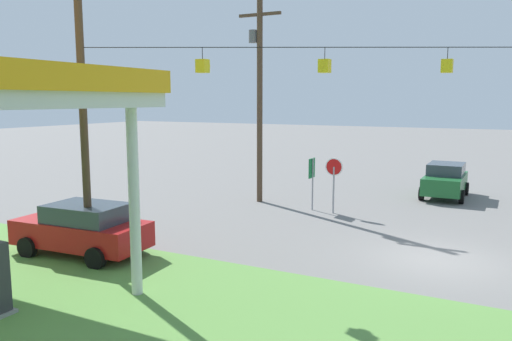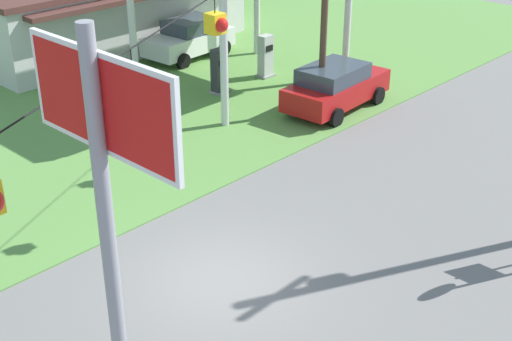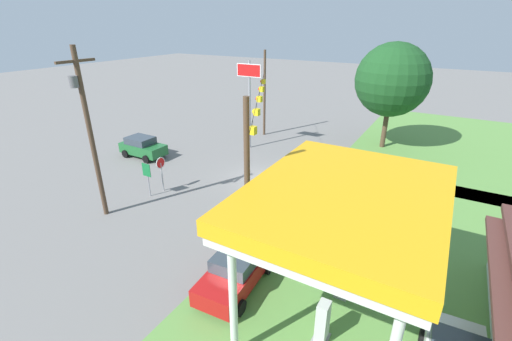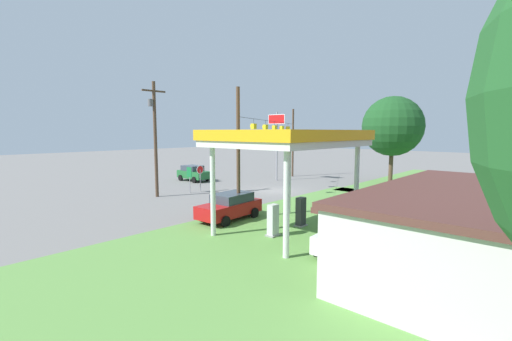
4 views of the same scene
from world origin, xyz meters
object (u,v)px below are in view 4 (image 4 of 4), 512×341
(car_at_pumps_rear, at_px, (349,235))
(route_sign, at_px, (189,175))
(gas_station_canopy, at_px, (288,140))
(tree_west_verge, at_px, (393,126))
(gas_station_store, at_px, (454,227))
(stop_sign_overhead, at_px, (277,132))
(utility_pole_main, at_px, (155,133))
(fuel_pump_far, at_px, (273,221))
(fuel_pump_near, at_px, (301,213))
(stop_sign_roadside, at_px, (200,173))
(car_on_crossroad, at_px, (193,173))
(car_at_pumps_front, at_px, (230,206))

(car_at_pumps_rear, height_order, route_sign, route_sign)
(gas_station_canopy, relative_size, tree_west_verge, 0.87)
(gas_station_store, bearing_deg, tree_west_verge, -153.42)
(stop_sign_overhead, distance_m, utility_pole_main, 14.93)
(fuel_pump_far, distance_m, route_sign, 15.03)
(fuel_pump_near, height_order, car_at_pumps_rear, fuel_pump_near)
(fuel_pump_near, bearing_deg, tree_west_verge, -173.10)
(car_at_pumps_rear, distance_m, utility_pole_main, 19.69)
(stop_sign_roadside, height_order, utility_pole_main, utility_pole_main)
(gas_station_canopy, xyz_separation_m, fuel_pump_near, (-1.31, -0.00, -4.38))
(utility_pole_main, bearing_deg, tree_west_verge, 150.09)
(fuel_pump_far, xyz_separation_m, utility_pole_main, (-2.01, -14.76, 4.68))
(gas_station_store, distance_m, tree_west_verge, 24.42)
(car_on_crossroad, height_order, stop_sign_roadside, stop_sign_roadside)
(utility_pole_main, bearing_deg, fuel_pump_near, 92.38)
(fuel_pump_near, xyz_separation_m, utility_pole_main, (0.61, -14.76, 4.68))
(fuel_pump_near, height_order, stop_sign_overhead, stop_sign_overhead)
(gas_station_store, height_order, car_at_pumps_front, gas_station_store)
(utility_pole_main, xyz_separation_m, tree_west_verge, (-21.30, 12.25, 0.70))
(tree_west_verge, bearing_deg, car_on_crossroad, -53.31)
(fuel_pump_near, bearing_deg, route_sign, -99.84)
(car_at_pumps_front, bearing_deg, route_sign, -116.85)
(gas_station_canopy, xyz_separation_m, fuel_pump_far, (1.31, -0.00, -4.38))
(car_on_crossroad, xyz_separation_m, stop_sign_overhead, (-6.70, 6.86, 4.74))
(fuel_pump_near, bearing_deg, fuel_pump_far, 0.00)
(fuel_pump_far, height_order, car_at_pumps_front, fuel_pump_far)
(gas_station_canopy, xyz_separation_m, car_at_pumps_front, (0.41, -4.30, -4.32))
(route_sign, xyz_separation_m, tree_west_verge, (-18.23, 11.62, 4.51))
(utility_pole_main, bearing_deg, route_sign, 168.32)
(route_sign, relative_size, utility_pole_main, 0.24)
(stop_sign_overhead, height_order, tree_west_verge, tree_west_verge)
(route_sign, xyz_separation_m, utility_pole_main, (3.06, -0.63, 3.81))
(car_on_crossroad, xyz_separation_m, stop_sign_roadside, (3.98, 6.21, 0.89))
(gas_station_canopy, distance_m, stop_sign_overhead, 20.46)
(gas_station_store, bearing_deg, route_sign, -98.21)
(utility_pole_main, bearing_deg, stop_sign_overhead, 174.34)
(fuel_pump_near, xyz_separation_m, tree_west_verge, (-20.68, -2.50, 5.37))
(gas_station_canopy, height_order, tree_west_verge, tree_west_verge)
(gas_station_canopy, distance_m, fuel_pump_far, 4.57)
(gas_station_canopy, bearing_deg, fuel_pump_far, -0.06)
(fuel_pump_far, relative_size, stop_sign_overhead, 0.22)
(gas_station_canopy, bearing_deg, gas_station_store, 93.74)
(gas_station_canopy, bearing_deg, utility_pole_main, -92.71)
(car_at_pumps_front, height_order, route_sign, route_sign)
(stop_sign_roadside, height_order, stop_sign_overhead, stop_sign_overhead)
(gas_station_canopy, height_order, stop_sign_overhead, stop_sign_overhead)
(car_at_pumps_front, distance_m, car_at_pumps_rear, 8.62)
(stop_sign_overhead, xyz_separation_m, route_sign, (11.79, -0.84, -3.95))
(route_sign, height_order, tree_west_verge, tree_west_verge)
(stop_sign_overhead, bearing_deg, tree_west_verge, 120.87)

